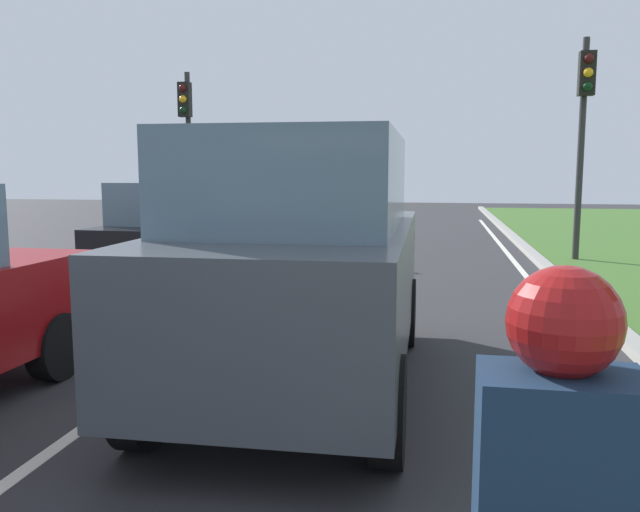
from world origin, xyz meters
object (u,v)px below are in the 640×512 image
car_suv_ahead (302,261)px  rider_person (556,481)px  traffic_light_near_right (584,113)px  car_hatchback_far (178,234)px  traffic_light_overhead_left (187,129)px

car_suv_ahead → rider_person: car_suv_ahead is taller
rider_person → traffic_light_near_right: bearing=78.5°
car_suv_ahead → traffic_light_near_right: traffic_light_near_right is taller
car_suv_ahead → car_hatchback_far: car_suv_ahead is taller
car_hatchback_far → traffic_light_overhead_left: 6.92m
rider_person → traffic_light_near_right: size_ratio=0.25×
car_suv_ahead → traffic_light_overhead_left: traffic_light_overhead_left is taller
car_hatchback_far → traffic_light_near_right: (7.35, 4.16, 2.29)m
car_suv_ahead → traffic_light_near_right: 10.07m
car_suv_ahead → traffic_light_overhead_left: bearing=115.7°
traffic_light_near_right → traffic_light_overhead_left: 9.83m
car_hatchback_far → traffic_light_overhead_left: (-2.28, 6.16, 2.19)m
car_hatchback_far → rider_person: bearing=-59.8°
car_suv_ahead → traffic_light_overhead_left: 12.40m
rider_person → car_suv_ahead: bearing=110.7°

